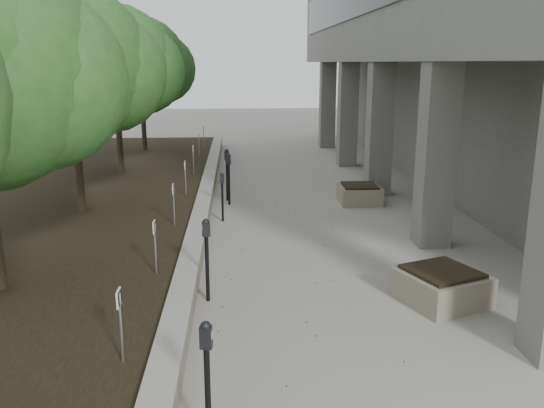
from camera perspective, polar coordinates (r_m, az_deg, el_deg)
name	(u,v)px	position (r m, az deg, el deg)	size (l,w,h in m)	color
ground	(318,408)	(7.11, 4.69, -19.91)	(90.00, 90.00, 0.00)	gray
retaining_wall	(204,204)	(15.31, -6.88, -0.03)	(0.39, 26.00, 0.50)	gray
planting_bed	(66,208)	(15.97, -20.16, -0.41)	(7.00, 26.00, 0.40)	black
crabapple_tree_3	(73,100)	(14.38, -19.55, 9.95)	(4.60, 4.00, 5.44)	#255821
crabapple_tree_4	(116,90)	(19.24, -15.52, 11.10)	(4.60, 4.00, 5.44)	#255821
crabapple_tree_5	(141,84)	(24.15, -13.11, 11.77)	(4.60, 4.00, 5.44)	#255821
parking_sign_2	(121,327)	(7.18, -15.09, -11.91)	(0.04, 0.22, 0.96)	black
parking_sign_3	(155,247)	(9.93, -11.75, -4.34)	(0.04, 0.22, 0.96)	black
parking_sign_4	(174,205)	(12.79, -9.92, -0.08)	(0.04, 0.22, 0.96)	black
parking_sign_5	(185,178)	(15.70, -8.77, 2.61)	(0.04, 0.22, 0.96)	black
parking_sign_6	(193,160)	(18.64, -7.97, 4.45)	(0.04, 0.22, 0.96)	black
parking_sign_7	(199,147)	(21.59, -7.39, 5.79)	(0.04, 0.22, 0.96)	black
parking_sign_8	(204,137)	(24.56, -6.95, 6.81)	(0.04, 0.22, 0.96)	black
parking_meter_1	(207,385)	(6.18, -6.56, -17.74)	(0.14, 0.10, 1.44)	black
parking_meter_2	(207,260)	(9.60, -6.61, -5.69)	(0.14, 0.10, 1.47)	black
parking_meter_3	(222,197)	(14.40, -5.05, 0.71)	(0.13, 0.09, 1.28)	black
parking_meter_4	(229,179)	(16.07, -4.39, 2.52)	(0.15, 0.11, 1.49)	black
parking_meter_5	(227,175)	(16.55, -4.58, 2.95)	(0.15, 0.11, 1.55)	black
planter_front	(441,286)	(10.07, 16.77, -7.93)	(1.26, 1.26, 0.59)	gray
planter_back	(359,194)	(16.54, 8.86, 1.05)	(1.17, 1.17, 0.55)	gray
berry_scatter	(279,262)	(11.55, 0.68, -5.92)	(3.30, 14.10, 0.02)	maroon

